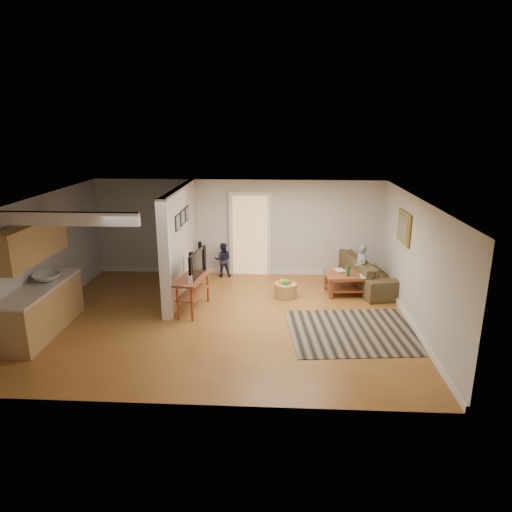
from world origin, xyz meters
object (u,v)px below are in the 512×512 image
Objects in this scene: sofa at (368,285)px; speaker_right at (200,259)px; toy_basket at (286,289)px; speaker_left at (192,275)px; tv_console at (193,280)px; child at (359,291)px; toddler at (223,276)px; coffee_table at (353,278)px.

speaker_right is (-4.30, 0.50, 0.46)m from sofa.
speaker_left is at bearing -177.80° from toy_basket.
speaker_left reaches higher than toy_basket.
speaker_left reaches higher than tv_console.
child is at bearing -2.40° from speaker_left.
toddler reaches higher than sofa.
toy_basket is at bearing 33.04° from tv_console.
child is (0.18, 0.22, -0.39)m from coffee_table.
speaker_right reaches higher than toy_basket.
child is at bearing -27.00° from speaker_right.
coffee_table is 1.05× the size of tv_console.
speaker_left is at bearing -97.78° from child.
speaker_left is at bearing 67.16° from toddler.
toy_basket is (1.96, 0.89, -0.51)m from tv_console.
speaker_right is (-0.07, 1.50, -0.08)m from speaker_left.
coffee_table is at bearing -56.29° from child.
coffee_table is 3.43m from toddler.
child is 3.52m from toddler.
speaker_left is at bearing -174.11° from coffee_table.
child is at bearing 16.47° from toy_basket.
tv_console reaches higher than speaker_right.
child is (-0.30, -0.39, 0.00)m from sofa.
speaker_left is (-3.75, -0.39, 0.15)m from coffee_table.
toy_basket is 0.57× the size of toddler.
tv_console is at bearing 101.90° from sofa.
child is (4.00, -0.89, -0.46)m from speaker_right.
speaker_right reaches higher than sofa.
coffee_table is 0.49m from child.
sofa is 2.10× the size of child.
child is at bearing 161.93° from toddler.
toddler is at bearing 160.93° from coffee_table.
speaker_left is at bearing -101.86° from speaker_right.
coffee_table is (-0.48, -0.61, 0.39)m from sofa.
tv_console is 1.39× the size of speaker_right.
sofa is 1.90× the size of tv_console.
speaker_right is 0.76m from toddler.
coffee_table is at bearing -5.28° from speaker_left.
toy_basket is at bearing -46.89° from speaker_right.
sofa is 4.73× the size of toy_basket.
toy_basket is 0.44× the size of child.
sofa is 0.49m from child.
tv_console is 2.22m from toy_basket.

